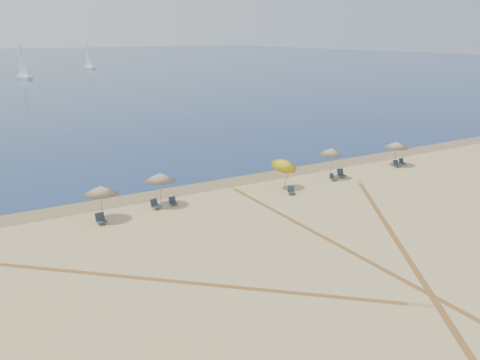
# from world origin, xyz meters

# --- Properties ---
(wet_sand) EXTENTS (500.00, 500.00, 0.00)m
(wet_sand) POSITION_xyz_m (0.00, 24.00, 0.00)
(wet_sand) COLOR olive
(wet_sand) RESTS_ON ground
(umbrella_1) EXTENTS (2.23, 2.23, 2.35)m
(umbrella_1) POSITION_xyz_m (-10.24, 20.61, 2.01)
(umbrella_1) COLOR gray
(umbrella_1) RESTS_ON ground
(umbrella_2) EXTENTS (2.25, 2.25, 2.41)m
(umbrella_2) POSITION_xyz_m (-5.76, 21.31, 2.07)
(umbrella_2) COLOR gray
(umbrella_2) RESTS_ON ground
(umbrella_3) EXTENTS (2.01, 2.08, 2.64)m
(umbrella_3) POSITION_xyz_m (4.13, 20.04, 2.02)
(umbrella_3) COLOR gray
(umbrella_3) RESTS_ON ground
(umbrella_4) EXTENTS (1.94, 1.98, 2.63)m
(umbrella_4) POSITION_xyz_m (9.21, 20.44, 2.28)
(umbrella_4) COLOR gray
(umbrella_4) RESTS_ON ground
(umbrella_5) EXTENTS (2.31, 2.31, 2.24)m
(umbrella_5) POSITION_xyz_m (17.28, 20.69, 1.90)
(umbrella_5) COLOR gray
(umbrella_5) RESTS_ON ground
(chair_2) EXTENTS (0.63, 0.73, 0.72)m
(chair_2) POSITION_xyz_m (-10.59, 19.86, 0.31)
(chair_2) COLOR #1E272E
(chair_2) RESTS_ON ground
(chair_3) EXTENTS (0.72, 0.79, 0.68)m
(chair_3) POSITION_xyz_m (-6.43, 20.79, 0.30)
(chair_3) COLOR #1E272E
(chair_3) RESTS_ON ground
(chair_4) EXTENTS (0.52, 0.60, 0.59)m
(chair_4) POSITION_xyz_m (-5.05, 20.90, 0.26)
(chair_4) COLOR #1E272E
(chair_4) RESTS_ON ground
(chair_5) EXTENTS (0.71, 0.75, 0.62)m
(chair_5) POSITION_xyz_m (3.62, 18.48, 0.27)
(chair_5) COLOR #1E272E
(chair_5) RESTS_ON ground
(chair_6) EXTENTS (0.60, 0.67, 0.60)m
(chair_6) POSITION_xyz_m (8.88, 19.70, 0.26)
(chair_6) COLOR #1E272E
(chair_6) RESTS_ON ground
(chair_7) EXTENTS (0.68, 0.77, 0.72)m
(chair_7) POSITION_xyz_m (10.15, 20.10, 0.32)
(chair_7) COLOR #1E272E
(chair_7) RESTS_ON ground
(chair_8) EXTENTS (0.64, 0.71, 0.63)m
(chair_8) POSITION_xyz_m (16.83, 20.07, 0.28)
(chair_8) COLOR #1E272E
(chair_8) RESTS_ON ground
(chair_9) EXTENTS (0.56, 0.63, 0.60)m
(chair_9) POSITION_xyz_m (17.94, 20.39, 0.26)
(chair_9) COLOR #1E272E
(chair_9) RESTS_ON ground
(sailboat_0) EXTENTS (3.20, 6.27, 9.05)m
(sailboat_0) POSITION_xyz_m (8.11, 138.41, 2.74)
(sailboat_0) COLOR white
(sailboat_0) RESTS_ON ocean
(sailboat_1) EXTENTS (2.57, 5.53, 7.98)m
(sailboat_1) POSITION_xyz_m (34.76, 168.56, 2.41)
(sailboat_1) COLOR white
(sailboat_1) RESTS_ON ocean
(tire_tracks) EXTENTS (54.33, 45.06, 0.00)m
(tire_tracks) POSITION_xyz_m (-3.28, 8.98, 0.00)
(tire_tracks) COLOR tan
(tire_tracks) RESTS_ON ground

